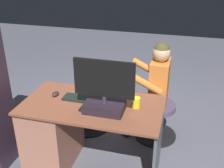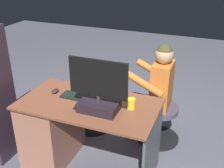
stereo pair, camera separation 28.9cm
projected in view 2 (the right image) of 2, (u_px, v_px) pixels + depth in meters
name	position (u px, v px, depth m)	size (l,w,h in m)	color
ground_plane	(106.00, 144.00, 3.28)	(10.00, 10.00, 0.00)	#575864
desk	(59.00, 127.00, 2.89)	(1.32, 0.71, 0.76)	brown
monitor	(98.00, 95.00, 2.43)	(0.53, 0.22, 0.49)	black
keyboard	(82.00, 97.00, 2.70)	(0.42, 0.14, 0.02)	black
computer_mouse	(55.00, 91.00, 2.81)	(0.06, 0.10, 0.04)	#2C2125
cup	(131.00, 104.00, 2.51)	(0.08, 0.08, 0.10)	yellow
tv_remote	(79.00, 105.00, 2.57)	(0.04, 0.15, 0.02)	black
notebook_binder	(96.00, 105.00, 2.57)	(0.22, 0.30, 0.02)	silver
office_chair_teddy	(92.00, 108.00, 3.55)	(0.57, 0.57, 0.44)	black
teddy_bear	(91.00, 83.00, 3.42)	(0.23, 0.24, 0.33)	tan
visitor_chair	(159.00, 120.00, 3.26)	(0.50, 0.50, 0.44)	black
person	(155.00, 86.00, 3.10)	(0.50, 0.48, 1.18)	#C86C2B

